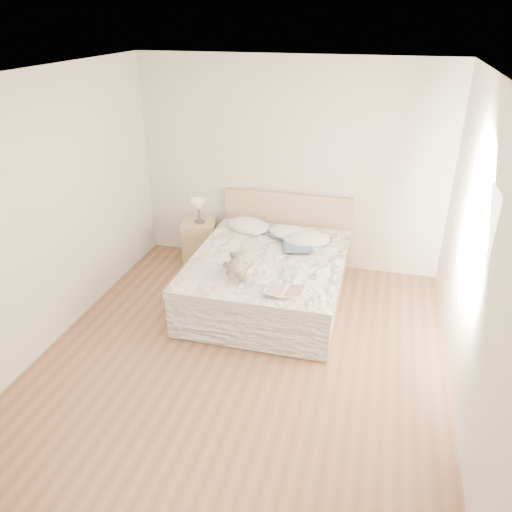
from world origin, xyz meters
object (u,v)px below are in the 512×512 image
(teddy_bear, at_px, (235,273))
(childrens_book, at_px, (285,291))
(nightstand, at_px, (200,241))
(photo_book, at_px, (251,230))
(table_lamp, at_px, (199,206))
(bed, at_px, (270,276))

(teddy_bear, bearing_deg, childrens_book, -32.93)
(nightstand, distance_m, teddy_bear, 1.76)
(childrens_book, height_order, teddy_bear, teddy_bear)
(teddy_bear, bearing_deg, nightstand, 109.67)
(nightstand, bearing_deg, photo_book, -17.36)
(photo_book, height_order, teddy_bear, teddy_bear)
(table_lamp, distance_m, teddy_bear, 1.71)
(childrens_book, bearing_deg, table_lamp, 136.13)
(photo_book, bearing_deg, nightstand, 129.02)
(bed, height_order, teddy_bear, bed)
(photo_book, relative_size, teddy_bear, 0.88)
(table_lamp, relative_size, childrens_book, 0.81)
(childrens_book, bearing_deg, nightstand, 136.34)
(nightstand, relative_size, photo_book, 1.83)
(bed, bearing_deg, table_lamp, 146.12)
(nightstand, relative_size, table_lamp, 1.70)
(table_lamp, distance_m, childrens_book, 2.23)
(nightstand, bearing_deg, table_lamp, -25.16)
(nightstand, xyz_separation_m, photo_book, (0.82, -0.26, 0.35))
(bed, height_order, nightstand, bed)
(bed, relative_size, nightstand, 3.83)
(teddy_bear, bearing_deg, table_lamp, 109.27)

